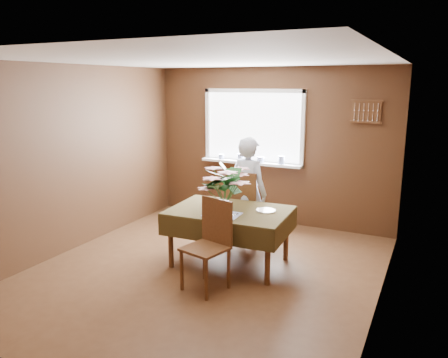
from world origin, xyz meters
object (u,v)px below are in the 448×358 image
at_px(chair_far, 245,205).
at_px(seated_woman, 248,192).
at_px(flower_bouquet, 224,185).
at_px(dining_table, 230,216).
at_px(chair_near, 210,241).

height_order(chair_far, seated_woman, seated_woman).
xyz_separation_m(chair_far, flower_bouquet, (0.11, -0.88, 0.49)).
relative_size(dining_table, flower_bouquet, 2.42).
distance_m(dining_table, chair_near, 0.69).
bearing_deg(chair_far, seated_woman, 164.45).
xyz_separation_m(dining_table, chair_far, (-0.10, 0.70, -0.05)).
height_order(chair_near, flower_bouquet, flower_bouquet).
xyz_separation_m(dining_table, chair_near, (0.09, -0.68, -0.08)).
xyz_separation_m(chair_far, seated_woman, (0.06, -0.02, 0.20)).
bearing_deg(chair_near, seated_woman, 109.02).
distance_m(chair_near, flower_bouquet, 0.72).
bearing_deg(chair_far, chair_near, 101.70).
distance_m(chair_far, chair_near, 1.38).
distance_m(dining_table, chair_far, 0.71).
relative_size(chair_near, seated_woman, 0.65).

